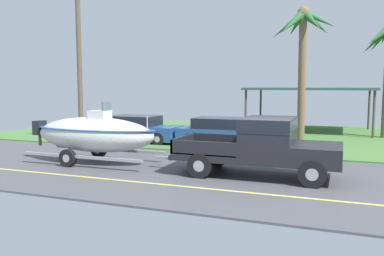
# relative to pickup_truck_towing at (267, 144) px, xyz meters

# --- Properties ---
(ground) EXTENTS (36.00, 22.00, 0.11)m
(ground) POSITION_rel_pickup_truck_towing_xyz_m (0.17, 8.03, -1.07)
(ground) COLOR #4C4C51
(pickup_truck_towing) EXTENTS (5.46, 2.16, 1.91)m
(pickup_truck_towing) POSITION_rel_pickup_truck_towing_xyz_m (0.00, 0.00, 0.00)
(pickup_truck_towing) COLOR black
(pickup_truck_towing) RESTS_ON ground
(boat_on_trailer) EXTENTS (6.19, 2.18, 2.33)m
(boat_on_trailer) POSITION_rel_pickup_truck_towing_xyz_m (-6.56, 0.00, 0.05)
(boat_on_trailer) COLOR gray
(boat_on_trailer) RESTS_ON ground
(parked_sedan_near) EXTENTS (4.59, 1.85, 1.38)m
(parked_sedan_near) POSITION_rel_pickup_truck_towing_xyz_m (-3.09, 5.78, -0.38)
(parked_sedan_near) COLOR #234C89
(parked_sedan_near) RESTS_ON ground
(parked_sedan_far) EXTENTS (4.32, 1.82, 1.38)m
(parked_sedan_far) POSITION_rel_pickup_truck_towing_xyz_m (-7.69, 5.54, -0.39)
(parked_sedan_far) COLOR #234C89
(parked_sedan_far) RESTS_ON ground
(carport_awning) EXTENTS (7.65, 5.16, 2.80)m
(carport_awning) POSITION_rel_pickup_truck_towing_xyz_m (0.24, 13.54, 1.63)
(carport_awning) COLOR #4C4238
(carport_awning) RESTS_ON ground
(palm_tree_mid) EXTENTS (2.95, 3.19, 6.40)m
(palm_tree_mid) POSITION_rel_pickup_truck_towing_xyz_m (0.47, 5.80, 3.82)
(palm_tree_mid) COLOR brown
(palm_tree_mid) RESTS_ON ground
(utility_pole) EXTENTS (0.24, 1.80, 8.02)m
(utility_pole) POSITION_rel_pickup_truck_towing_xyz_m (-10.27, 4.27, 3.11)
(utility_pole) COLOR brown
(utility_pole) RESTS_ON ground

